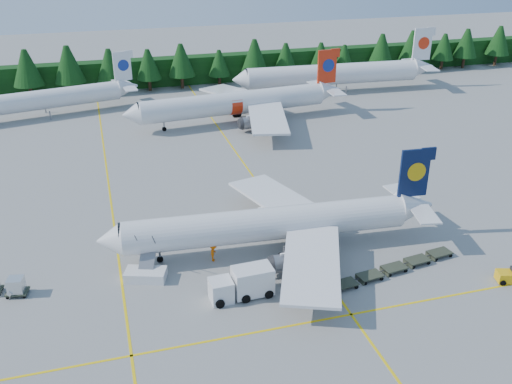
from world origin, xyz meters
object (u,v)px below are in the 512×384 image
object	(u,v)px
airstairs	(146,271)
baggage_tug	(511,276)
airliner_red	(230,104)
service_truck	(242,283)
airliner_navy	(261,225)

from	to	relation	value
airstairs	baggage_tug	world-z (taller)	airstairs
airliner_red	baggage_tug	size ratio (longest dim) A/B	13.83
airliner_red	airstairs	distance (m)	50.64
service_truck	airliner_navy	bearing A→B (deg)	58.32
service_truck	baggage_tug	world-z (taller)	service_truck
airliner_navy	airstairs	distance (m)	13.11
airstairs	airliner_red	bearing A→B (deg)	85.44
airliner_red	airstairs	size ratio (longest dim) A/B	6.52
airliner_red	service_truck	xyz separation A→B (m)	(-11.76, -52.11, -2.06)
airliner_red	service_truck	distance (m)	53.46
airliner_navy	airliner_red	world-z (taller)	airliner_red
airliner_red	airstairs	world-z (taller)	airliner_red
airliner_red	service_truck	world-z (taller)	airliner_red
service_truck	baggage_tug	distance (m)	27.13
airstairs	baggage_tug	bearing A→B (deg)	1.86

